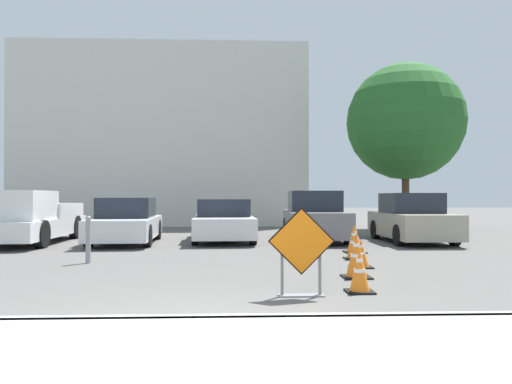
{
  "coord_description": "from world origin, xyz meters",
  "views": [
    {
      "loc": [
        0.62,
        -5.48,
        1.45
      ],
      "look_at": [
        1.28,
        10.21,
        1.59
      ],
      "focal_mm": 35.0,
      "sensor_mm": 36.0,
      "label": 1
    }
  ],
  "objects_px": {
    "pickup_truck": "(25,220)",
    "bollard_nearest": "(88,238)",
    "traffic_cone_second": "(356,256)",
    "traffic_cone_fourth": "(354,243)",
    "traffic_cone_fifth": "(355,239)",
    "road_closed_sign": "(301,249)",
    "traffic_cone_third": "(361,254)",
    "traffic_cone_nearest": "(360,271)",
    "parked_car_fourth": "(412,220)",
    "parked_car_second": "(223,221)",
    "parked_car_third": "(314,218)",
    "parked_car_nearest": "(126,222)"
  },
  "relations": [
    {
      "from": "traffic_cone_nearest",
      "to": "pickup_truck",
      "type": "relative_size",
      "value": 0.12
    },
    {
      "from": "parked_car_nearest",
      "to": "parked_car_third",
      "type": "bearing_deg",
      "value": -175.98
    },
    {
      "from": "pickup_truck",
      "to": "road_closed_sign",
      "type": "bearing_deg",
      "value": 130.05
    },
    {
      "from": "parked_car_third",
      "to": "bollard_nearest",
      "type": "relative_size",
      "value": 4.54
    },
    {
      "from": "pickup_truck",
      "to": "parked_car_nearest",
      "type": "height_order",
      "value": "pickup_truck"
    },
    {
      "from": "traffic_cone_nearest",
      "to": "pickup_truck",
      "type": "xyz_separation_m",
      "value": [
        -8.23,
        7.95,
        0.41
      ]
    },
    {
      "from": "traffic_cone_nearest",
      "to": "parked_car_fourth",
      "type": "relative_size",
      "value": 0.16
    },
    {
      "from": "pickup_truck",
      "to": "bollard_nearest",
      "type": "bearing_deg",
      "value": 123.99
    },
    {
      "from": "road_closed_sign",
      "to": "traffic_cone_fourth",
      "type": "height_order",
      "value": "road_closed_sign"
    },
    {
      "from": "road_closed_sign",
      "to": "pickup_truck",
      "type": "distance_m",
      "value": 11.01
    },
    {
      "from": "traffic_cone_nearest",
      "to": "parked_car_nearest",
      "type": "distance_m",
      "value": 9.73
    },
    {
      "from": "parked_car_third",
      "to": "road_closed_sign",
      "type": "bearing_deg",
      "value": 82.33
    },
    {
      "from": "parked_car_third",
      "to": "parked_car_second",
      "type": "bearing_deg",
      "value": 3.76
    },
    {
      "from": "traffic_cone_second",
      "to": "traffic_cone_fifth",
      "type": "distance_m",
      "value": 4.04
    },
    {
      "from": "traffic_cone_fifth",
      "to": "traffic_cone_third",
      "type": "bearing_deg",
      "value": -101.03
    },
    {
      "from": "traffic_cone_second",
      "to": "parked_car_nearest",
      "type": "xyz_separation_m",
      "value": [
        -5.53,
        6.83,
        0.26
      ]
    },
    {
      "from": "traffic_cone_third",
      "to": "parked_car_second",
      "type": "relative_size",
      "value": 0.13
    },
    {
      "from": "road_closed_sign",
      "to": "traffic_cone_second",
      "type": "relative_size",
      "value": 1.63
    },
    {
      "from": "traffic_cone_second",
      "to": "traffic_cone_fourth",
      "type": "relative_size",
      "value": 1.02
    },
    {
      "from": "parked_car_second",
      "to": "parked_car_third",
      "type": "xyz_separation_m",
      "value": [
        2.99,
        0.06,
        0.11
      ]
    },
    {
      "from": "traffic_cone_fourth",
      "to": "parked_car_third",
      "type": "height_order",
      "value": "parked_car_third"
    },
    {
      "from": "parked_car_nearest",
      "to": "parked_car_third",
      "type": "relative_size",
      "value": 0.93
    },
    {
      "from": "parked_car_second",
      "to": "parked_car_fourth",
      "type": "height_order",
      "value": "parked_car_fourth"
    },
    {
      "from": "traffic_cone_fifth",
      "to": "traffic_cone_second",
      "type": "bearing_deg",
      "value": -103.23
    },
    {
      "from": "parked_car_fourth",
      "to": "bollard_nearest",
      "type": "height_order",
      "value": "parked_car_fourth"
    },
    {
      "from": "parked_car_fourth",
      "to": "bollard_nearest",
      "type": "relative_size",
      "value": 4.02
    },
    {
      "from": "road_closed_sign",
      "to": "traffic_cone_fourth",
      "type": "relative_size",
      "value": 1.66
    },
    {
      "from": "traffic_cone_fifth",
      "to": "bollard_nearest",
      "type": "distance_m",
      "value": 6.52
    },
    {
      "from": "traffic_cone_fourth",
      "to": "parked_car_nearest",
      "type": "height_order",
      "value": "parked_car_nearest"
    },
    {
      "from": "traffic_cone_nearest",
      "to": "parked_car_nearest",
      "type": "xyz_separation_m",
      "value": [
        -5.25,
        8.18,
        0.33
      ]
    },
    {
      "from": "parked_car_fourth",
      "to": "road_closed_sign",
      "type": "bearing_deg",
      "value": 61.94
    },
    {
      "from": "traffic_cone_fourth",
      "to": "parked_car_nearest",
      "type": "distance_m",
      "value": 7.43
    },
    {
      "from": "road_closed_sign",
      "to": "traffic_cone_fourth",
      "type": "distance_m",
      "value": 4.62
    },
    {
      "from": "traffic_cone_third",
      "to": "pickup_truck",
      "type": "distance_m",
      "value": 10.41
    },
    {
      "from": "traffic_cone_third",
      "to": "parked_car_nearest",
      "type": "bearing_deg",
      "value": 136.64
    },
    {
      "from": "road_closed_sign",
      "to": "traffic_cone_second",
      "type": "distance_m",
      "value": 2.05
    },
    {
      "from": "pickup_truck",
      "to": "bollard_nearest",
      "type": "relative_size",
      "value": 5.21
    },
    {
      "from": "pickup_truck",
      "to": "traffic_cone_fourth",
      "type": "bearing_deg",
      "value": 154.81
    },
    {
      "from": "traffic_cone_third",
      "to": "traffic_cone_fifth",
      "type": "relative_size",
      "value": 0.82
    },
    {
      "from": "pickup_truck",
      "to": "bollard_nearest",
      "type": "height_order",
      "value": "pickup_truck"
    },
    {
      "from": "traffic_cone_third",
      "to": "traffic_cone_fifth",
      "type": "distance_m",
      "value": 2.75
    },
    {
      "from": "traffic_cone_nearest",
      "to": "traffic_cone_third",
      "type": "relative_size",
      "value": 1.12
    },
    {
      "from": "parked_car_fourth",
      "to": "parked_car_second",
      "type": "bearing_deg",
      "value": -5.59
    },
    {
      "from": "pickup_truck",
      "to": "parked_car_third",
      "type": "bearing_deg",
      "value": -175.57
    },
    {
      "from": "traffic_cone_nearest",
      "to": "traffic_cone_third",
      "type": "xyz_separation_m",
      "value": [
        0.68,
        2.58,
        -0.04
      ]
    },
    {
      "from": "traffic_cone_nearest",
      "to": "traffic_cone_third",
      "type": "bearing_deg",
      "value": 75.22
    },
    {
      "from": "traffic_cone_third",
      "to": "bollard_nearest",
      "type": "distance_m",
      "value": 5.82
    },
    {
      "from": "bollard_nearest",
      "to": "parked_car_nearest",
      "type": "bearing_deg",
      "value": 92.31
    },
    {
      "from": "traffic_cone_fifth",
      "to": "parked_car_second",
      "type": "relative_size",
      "value": 0.16
    },
    {
      "from": "traffic_cone_nearest",
      "to": "parked_car_nearest",
      "type": "height_order",
      "value": "parked_car_nearest"
    }
  ]
}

